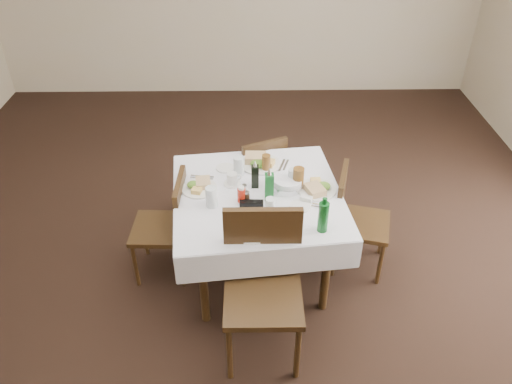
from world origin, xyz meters
The scene contains 33 objects.
ground_plane centered at (0.00, 0.00, 0.00)m, with size 7.00×7.00×0.00m, color black.
room_shell centered at (0.00, 0.00, 1.71)m, with size 6.04×7.04×2.80m.
dining_table centered at (0.18, 0.07, 0.67)m, with size 1.30×1.30×0.76m.
chair_north centered at (0.21, 0.76, 0.47)m, with size 0.52×0.52×0.83m.
chair_south centered at (0.20, -0.56, 0.58)m, with size 0.48×0.48×1.02m.
chair_east centered at (0.90, 0.17, 0.48)m, with size 0.49×0.49×0.85m.
chair_west centered at (-0.47, 0.11, 0.49)m, with size 0.42×0.42×0.85m.
meal_north centered at (0.20, 0.44, 0.79)m, with size 0.31×0.31×0.07m.
meal_south centered at (0.15, -0.35, 0.78)m, with size 0.24×0.24×0.05m.
meal_east centered at (0.60, 0.09, 0.79)m, with size 0.28×0.28×0.06m.
meal_west centered at (-0.23, 0.14, 0.78)m, with size 0.25×0.25×0.05m.
side_plate_a centered at (-0.06, 0.40, 0.77)m, with size 0.14×0.14×0.01m.
side_plate_b centered at (0.47, -0.09, 0.77)m, with size 0.15×0.15×0.01m.
water_n centered at (0.05, 0.32, 0.83)m, with size 0.08×0.08×0.14m.
water_s centered at (0.26, -0.16, 0.82)m, with size 0.07×0.07×0.12m.
water_e centered at (0.44, 0.17, 0.83)m, with size 0.07×0.07×0.13m.
water_w centered at (-0.13, -0.06, 0.84)m, with size 0.08×0.08×0.15m.
iced_tea_a centered at (0.25, 0.36, 0.83)m, with size 0.06×0.06×0.13m.
iced_tea_b centered at (0.47, 0.13, 0.84)m, with size 0.08×0.08×0.16m.
bread_basket centered at (0.39, 0.14, 0.80)m, with size 0.24×0.24×0.08m.
oil_cruet_dark centered at (0.17, 0.16, 0.86)m, with size 0.05×0.05×0.22m.
oil_cruet_green centered at (0.26, 0.01, 0.87)m, with size 0.06×0.06×0.25m.
ketchup_bottle centered at (0.07, -0.02, 0.82)m, with size 0.06×0.06×0.12m.
salt_shaker centered at (0.09, 0.07, 0.80)m, with size 0.03×0.03×0.08m.
pepper_shaker centered at (0.11, -0.02, 0.80)m, with size 0.04×0.04×0.08m.
coffee_mug centered at (0.00, 0.19, 0.80)m, with size 0.13×0.12×0.09m.
sunglasses centered at (0.14, -0.07, 0.78)m, with size 0.16×0.06×0.03m.
green_bottle centered at (0.59, -0.33, 0.87)m, with size 0.07×0.07×0.25m.
sugar_caddy centered at (0.51, -0.03, 0.78)m, with size 0.09×0.07×0.04m.
cutlery_n centered at (0.39, 0.42, 0.77)m, with size 0.10×0.19×0.01m.
cutlery_s centered at (0.03, -0.31, 0.77)m, with size 0.12×0.20×0.01m.
cutlery_e centered at (0.55, -0.07, 0.77)m, with size 0.19×0.10×0.01m.
cutlery_w centered at (-0.22, 0.27, 0.77)m, with size 0.18×0.07×0.01m.
Camera 1 is at (0.12, -2.76, 2.81)m, focal length 35.00 mm.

